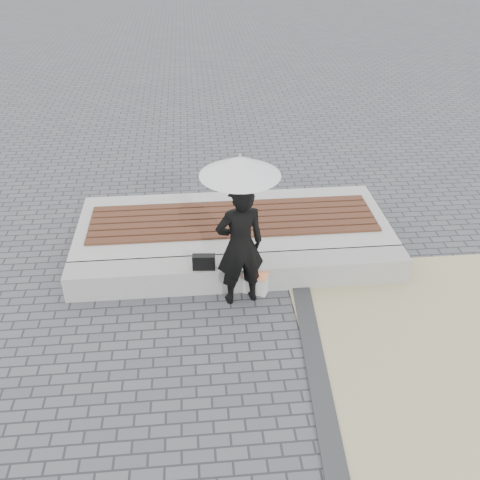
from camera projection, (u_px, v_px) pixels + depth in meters
name	position (u px, v px, depth m)	size (l,w,h in m)	color
ground	(252.00, 361.00, 6.83)	(80.00, 80.00, 0.00)	#4B4A4F
edging_band	(320.00, 386.00, 6.46)	(0.25, 5.20, 0.04)	#2E2F31
seating_ledge	(240.00, 273.00, 8.06)	(5.00, 0.45, 0.40)	#989894
timber_platform	(233.00, 230.00, 9.07)	(5.00, 2.00, 0.40)	#ACABA7
timber_decking	(233.00, 219.00, 8.95)	(4.60, 1.20, 0.04)	#532E1C
woman	(240.00, 245.00, 7.37)	(0.67, 0.44, 1.83)	black
parasol	(240.00, 166.00, 6.75)	(1.02, 1.02, 1.31)	#A6A7AB
handbag	(204.00, 262.00, 7.75)	(0.32, 0.11, 0.23)	black
canvas_tote	(256.00, 282.00, 7.90)	(0.34, 0.14, 0.35)	silver
magazine	(256.00, 274.00, 7.76)	(0.34, 0.25, 0.01)	#ED435B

